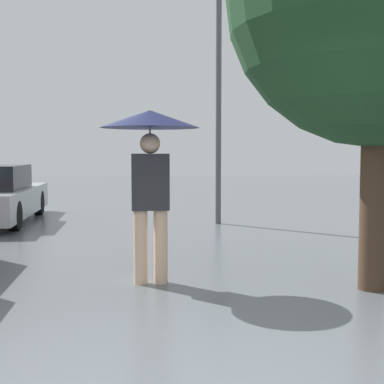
% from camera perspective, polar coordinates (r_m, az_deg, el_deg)
% --- Properties ---
extents(pedestrian, '(1.11, 1.11, 1.95)m').
position_cam_1_polar(pedestrian, '(5.98, -4.50, 4.89)').
color(pedestrian, beige).
rests_on(pedestrian, ground_plane).
extents(street_lamp, '(0.28, 0.28, 4.86)m').
position_cam_1_polar(street_lamp, '(11.11, 2.86, 11.94)').
color(street_lamp, '#515456').
rests_on(street_lamp, ground_plane).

